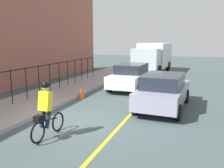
% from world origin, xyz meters
% --- Properties ---
extents(ground_plane, '(80.00, 80.00, 0.00)m').
position_xyz_m(ground_plane, '(0.00, 0.00, 0.00)').
color(ground_plane, '#3E4C4D').
extents(lane_line_centre, '(36.00, 0.12, 0.01)m').
position_xyz_m(lane_line_centre, '(0.00, -1.60, 0.00)').
color(lane_line_centre, yellow).
rests_on(lane_line_centre, ground).
extents(sidewalk, '(40.00, 3.20, 0.15)m').
position_xyz_m(sidewalk, '(0.00, 3.40, 0.07)').
color(sidewalk, gray).
rests_on(sidewalk, ground).
extents(iron_fence, '(17.15, 0.04, 1.60)m').
position_xyz_m(iron_fence, '(1.00, 3.80, 1.23)').
color(iron_fence, black).
rests_on(iron_fence, sidewalk).
extents(cyclist_lead, '(1.71, 0.37, 1.83)m').
position_xyz_m(cyclist_lead, '(-1.94, 0.26, 0.91)').
color(cyclist_lead, black).
rests_on(cyclist_lead, ground).
extents(patrol_sedan, '(4.50, 2.13, 1.58)m').
position_xyz_m(patrol_sedan, '(2.66, -2.75, 0.82)').
color(patrol_sedan, '#8C8CA3').
rests_on(patrol_sedan, ground).
extents(parked_sedan_rear, '(4.46, 2.03, 1.58)m').
position_xyz_m(parked_sedan_rear, '(6.48, -0.21, 0.82)').
color(parked_sedan_rear, white).
rests_on(parked_sedan_rear, ground).
extents(box_truck_background, '(6.84, 2.87, 2.78)m').
position_xyz_m(box_truck_background, '(14.88, -0.15, 1.55)').
color(box_truck_background, silver).
rests_on(box_truck_background, ground).
extents(traffic_cone_near, '(0.36, 0.36, 0.53)m').
position_xyz_m(traffic_cone_near, '(3.16, 1.65, 0.26)').
color(traffic_cone_near, '#F1530C').
rests_on(traffic_cone_near, ground).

